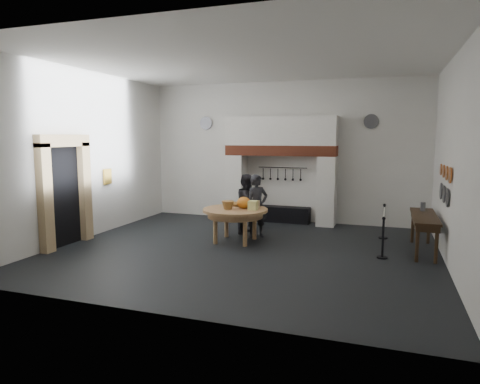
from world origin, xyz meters
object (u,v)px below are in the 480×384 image
(work_table, at_px, (235,210))
(visitor_near, at_px, (257,206))
(barrier_post_far, at_px, (384,222))
(visitor_far, at_px, (248,204))
(side_table, at_px, (425,216))
(barrier_post_near, at_px, (383,239))
(iron_range, at_px, (280,214))

(work_table, height_order, visitor_near, visitor_near)
(visitor_near, bearing_deg, barrier_post_far, -30.03)
(visitor_far, xyz_separation_m, barrier_post_far, (3.69, 0.57, -0.40))
(visitor_near, relative_size, visitor_far, 1.02)
(visitor_near, relative_size, side_table, 0.79)
(work_table, relative_size, visitor_near, 0.98)
(barrier_post_far, bearing_deg, work_table, -156.28)
(barrier_post_near, height_order, barrier_post_far, same)
(visitor_far, relative_size, barrier_post_near, 1.89)
(iron_range, relative_size, side_table, 0.86)
(work_table, height_order, barrier_post_near, barrier_post_near)
(iron_range, height_order, visitor_far, visitor_far)
(visitor_near, bearing_deg, work_table, -168.12)
(visitor_near, xyz_separation_m, side_table, (4.20, -0.17, 0.00))
(iron_range, distance_m, side_table, 4.82)
(work_table, height_order, visitor_far, visitor_far)
(work_table, distance_m, barrier_post_near, 3.73)
(work_table, relative_size, barrier_post_far, 1.89)
(iron_range, xyz_separation_m, barrier_post_far, (3.19, -1.32, 0.20))
(side_table, bearing_deg, visitor_near, 177.70)
(barrier_post_near, xyz_separation_m, barrier_post_far, (0.00, 2.00, 0.00))
(work_table, height_order, side_table, side_table)
(work_table, distance_m, visitor_far, 1.05)
(work_table, height_order, barrier_post_far, barrier_post_far)
(iron_range, relative_size, work_table, 1.12)
(side_table, bearing_deg, iron_range, 148.99)
(visitor_near, distance_m, visitor_far, 0.57)
(visitor_far, bearing_deg, side_table, -101.17)
(work_table, xyz_separation_m, barrier_post_far, (3.69, 1.62, -0.39))
(visitor_far, distance_m, barrier_post_far, 3.76)
(visitor_near, xyz_separation_m, barrier_post_far, (3.29, 0.97, -0.42))
(work_table, xyz_separation_m, barrier_post_near, (3.69, -0.38, -0.39))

